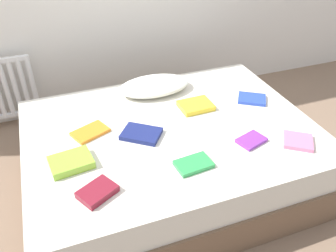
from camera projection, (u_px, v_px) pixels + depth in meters
name	position (u px, v px, depth m)	size (l,w,h in m)	color
ground_plane	(170.00, 180.00, 2.69)	(8.00, 8.00, 0.00)	#7F6651
bed	(170.00, 156.00, 2.55)	(2.00, 1.50, 0.50)	brown
pillow	(154.00, 86.00, 2.79)	(0.57, 0.34, 0.10)	white
textbook_green	(194.00, 164.00, 2.07)	(0.21, 0.14, 0.03)	green
textbook_orange	(90.00, 132.00, 2.34)	(0.23, 0.15, 0.02)	orange
textbook_purple	(251.00, 140.00, 2.27)	(0.18, 0.13, 0.02)	purple
textbook_navy	(141.00, 134.00, 2.32)	(0.25, 0.18, 0.03)	navy
textbook_yellow	(196.00, 106.00, 2.60)	(0.24, 0.19, 0.04)	yellow
textbook_maroon	(97.00, 192.00, 1.88)	(0.20, 0.14, 0.04)	maroon
textbook_lime	(71.00, 162.00, 2.07)	(0.25, 0.19, 0.05)	#8CC638
textbook_pink	(298.00, 141.00, 2.26)	(0.18, 0.18, 0.03)	pink
textbook_blue	(252.00, 99.00, 2.70)	(0.21, 0.16, 0.02)	#2847B7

